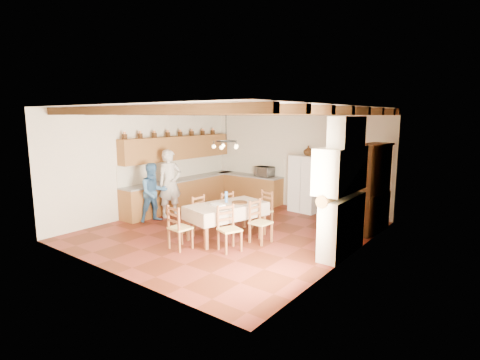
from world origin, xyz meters
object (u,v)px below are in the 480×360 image
(hutch, at_px, (372,188))
(chair_right_far, at_px, (261,222))
(chair_left_near, at_px, (194,214))
(chair_end_near, at_px, (180,227))
(chair_left_far, at_px, (223,210))
(microwave, at_px, (264,172))
(person_man, at_px, (170,183))
(person_woman_red, at_px, (329,211))
(chair_right_near, at_px, (230,229))
(dining_table, at_px, (227,208))
(person_woman_blue, at_px, (154,193))
(refrigerator, at_px, (306,184))
(chair_end_far, at_px, (262,210))

(hutch, distance_m, chair_right_far, 2.92)
(chair_left_near, relative_size, chair_end_near, 1.00)
(chair_left_near, bearing_deg, chair_end_near, 31.69)
(chair_left_far, bearing_deg, microwave, -155.48)
(chair_right_far, relative_size, person_man, 0.50)
(hutch, xyz_separation_m, chair_end_near, (-2.79, -3.70, -0.60))
(person_woman_red, bearing_deg, person_man, -94.74)
(chair_end_near, bearing_deg, chair_right_near, -143.47)
(chair_left_near, height_order, chair_right_far, same)
(dining_table, distance_m, microwave, 3.61)
(dining_table, distance_m, person_woman_blue, 2.43)
(chair_left_far, distance_m, chair_right_far, 1.42)
(refrigerator, xyz_separation_m, dining_table, (-0.28, -3.37, -0.11))
(dining_table, xyz_separation_m, chair_end_far, (0.26, 1.08, -0.24))
(chair_end_near, distance_m, microwave, 4.68)
(refrigerator, distance_m, chair_left_far, 2.98)
(chair_right_near, distance_m, chair_end_far, 1.75)
(hutch, bearing_deg, person_woman_blue, -144.98)
(dining_table, bearing_deg, person_man, 168.77)
(hutch, xyz_separation_m, chair_right_far, (-1.65, -2.33, -0.60))
(hutch, xyz_separation_m, chair_end_far, (-2.22, -1.44, -0.60))
(chair_end_far, height_order, microwave, microwave)
(hutch, distance_m, chair_end_far, 2.71)
(refrigerator, height_order, microwave, refrigerator)
(dining_table, xyz_separation_m, person_man, (-2.45, 0.49, 0.23))
(refrigerator, xyz_separation_m, chair_end_far, (-0.02, -2.29, -0.35))
(refrigerator, xyz_separation_m, microwave, (-1.50, 0.02, 0.22))
(chair_left_far, height_order, chair_right_far, same)
(chair_right_near, xyz_separation_m, person_woman_blue, (-3.03, 0.51, 0.31))
(chair_right_far, relative_size, person_woman_blue, 0.61)
(microwave, bearing_deg, person_woman_blue, -102.64)
(chair_right_far, bearing_deg, refrigerator, 13.97)
(chair_right_near, height_order, microwave, microwave)
(person_woman_blue, xyz_separation_m, microwave, (1.21, 3.51, 0.26))
(chair_end_far, bearing_deg, person_woman_blue, -144.09)
(chair_left_near, distance_m, person_woman_red, 3.17)
(dining_table, distance_m, person_woman_red, 2.31)
(microwave, bearing_deg, hutch, -6.78)
(chair_left_far, relative_size, person_woman_blue, 0.61)
(hutch, height_order, microwave, hutch)
(chair_left_far, bearing_deg, chair_end_near, 19.59)
(person_woman_red, height_order, microwave, person_woman_red)
(chair_left_near, bearing_deg, refrigerator, 165.48)
(hutch, distance_m, chair_end_near, 4.67)
(hutch, bearing_deg, refrigerator, 165.66)
(microwave, bearing_deg, dining_table, -63.85)
(hutch, height_order, person_man, hutch)
(person_man, xyz_separation_m, person_woman_red, (4.47, 0.63, -0.22))
(chair_right_near, relative_size, person_woman_blue, 0.61)
(chair_right_far, relative_size, microwave, 1.69)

